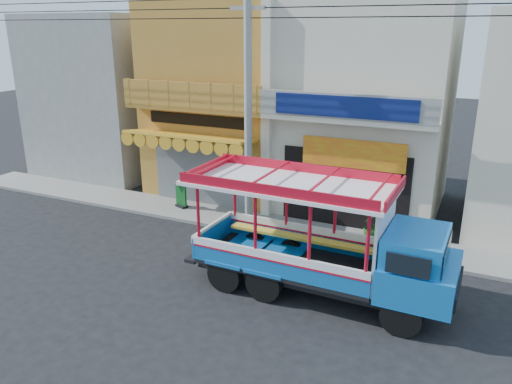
{
  "coord_description": "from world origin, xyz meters",
  "views": [
    {
      "loc": [
        6.31,
        -11.74,
        7.01
      ],
      "look_at": [
        -0.34,
        2.5,
        1.82
      ],
      "focal_mm": 35.0,
      "sensor_mm": 36.0,
      "label": 1
    }
  ],
  "objects_px": {
    "songthaew_truck": "(338,244)",
    "green_sign": "(181,198)",
    "utility_pole": "(252,91)",
    "potted_plant_c": "(370,226)",
    "potted_plant_b": "(391,239)"
  },
  "relations": [
    {
      "from": "songthaew_truck",
      "to": "potted_plant_c",
      "type": "distance_m",
      "value": 4.35
    },
    {
      "from": "utility_pole",
      "to": "potted_plant_c",
      "type": "relative_size",
      "value": 32.84
    },
    {
      "from": "utility_pole",
      "to": "potted_plant_c",
      "type": "distance_m",
      "value": 6.1
    },
    {
      "from": "songthaew_truck",
      "to": "potted_plant_c",
      "type": "bearing_deg",
      "value": 90.34
    },
    {
      "from": "utility_pole",
      "to": "potted_plant_b",
      "type": "bearing_deg",
      "value": 1.92
    },
    {
      "from": "utility_pole",
      "to": "potted_plant_b",
      "type": "distance_m",
      "value": 6.62
    },
    {
      "from": "songthaew_truck",
      "to": "utility_pole",
      "type": "bearing_deg",
      "value": 141.09
    },
    {
      "from": "songthaew_truck",
      "to": "potted_plant_b",
      "type": "distance_m",
      "value": 3.68
    },
    {
      "from": "utility_pole",
      "to": "songthaew_truck",
      "type": "height_order",
      "value": "utility_pole"
    },
    {
      "from": "songthaew_truck",
      "to": "green_sign",
      "type": "relative_size",
      "value": 7.78
    },
    {
      "from": "potted_plant_b",
      "to": "potted_plant_c",
      "type": "relative_size",
      "value": 1.01
    },
    {
      "from": "utility_pole",
      "to": "potted_plant_c",
      "type": "height_order",
      "value": "utility_pole"
    },
    {
      "from": "songthaew_truck",
      "to": "green_sign",
      "type": "height_order",
      "value": "songthaew_truck"
    },
    {
      "from": "utility_pole",
      "to": "potted_plant_b",
      "type": "xyz_separation_m",
      "value": [
        4.87,
        0.16,
        -4.48
      ]
    },
    {
      "from": "songthaew_truck",
      "to": "green_sign",
      "type": "bearing_deg",
      "value": 151.63
    }
  ]
}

